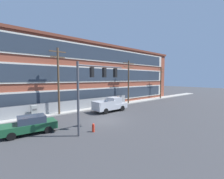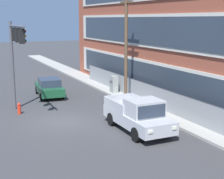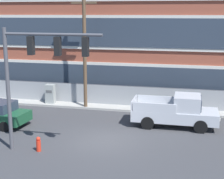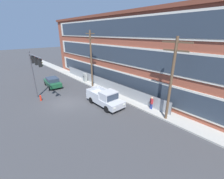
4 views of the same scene
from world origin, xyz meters
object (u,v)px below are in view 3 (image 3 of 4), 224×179
at_px(utility_pole_near_corner, 85,43).
at_px(pickup_truck_silver, 177,112).
at_px(electrical_cabinet, 50,95).
at_px(fire_hydrant, 38,144).
at_px(traffic_signal_mast, 35,64).

bearing_deg(utility_pole_near_corner, pickup_truck_silver, -21.19).
bearing_deg(electrical_cabinet, fire_hydrant, -71.06).
bearing_deg(pickup_truck_silver, fire_hydrant, -140.20).
distance_m(electrical_cabinet, fire_hydrant, 9.14).
relative_size(utility_pole_near_corner, electrical_cabinet, 5.50).
xyz_separation_m(traffic_signal_mast, fire_hydrant, (-0.06, 0.04, -4.20)).
height_order(traffic_signal_mast, electrical_cabinet, traffic_signal_mast).
bearing_deg(traffic_signal_mast, fire_hydrant, 147.47).
height_order(traffic_signal_mast, fire_hydrant, traffic_signal_mast).
bearing_deg(electrical_cabinet, pickup_truck_silver, -17.12).
relative_size(pickup_truck_silver, electrical_cabinet, 3.30).
distance_m(traffic_signal_mast, electrical_cabinet, 9.93).
distance_m(utility_pole_near_corner, fire_hydrant, 9.40).
xyz_separation_m(utility_pole_near_corner, electrical_cabinet, (-2.95, 0.37, -4.05)).
relative_size(traffic_signal_mast, electrical_cabinet, 3.90).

